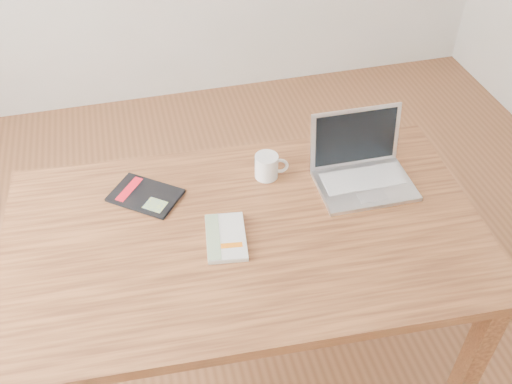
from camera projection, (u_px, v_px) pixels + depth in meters
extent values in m
plane|color=brown|center=(253.00, 347.00, 2.36)|extent=(4.00, 4.00, 0.00)
cube|color=brown|center=(246.00, 234.00, 1.83)|extent=(1.58, 0.96, 0.04)
cube|color=brown|center=(472.00, 363.00, 1.90)|extent=(0.07, 0.07, 0.71)
cube|color=brown|center=(56.00, 257.00, 2.25)|extent=(0.07, 0.07, 0.71)
cube|color=brown|center=(392.00, 211.00, 2.45)|extent=(0.07, 0.07, 0.71)
cube|color=silver|center=(226.00, 237.00, 1.78)|extent=(0.15, 0.22, 0.01)
cube|color=silver|center=(226.00, 237.00, 1.78)|extent=(0.15, 0.21, 0.02)
cube|color=gray|center=(213.00, 236.00, 1.77)|extent=(0.07, 0.20, 0.00)
cube|color=orange|center=(232.00, 245.00, 1.74)|extent=(0.07, 0.03, 0.00)
cube|color=black|center=(145.00, 195.00, 1.93)|extent=(0.27, 0.26, 0.01)
cube|color=#B40C1A|center=(129.00, 189.00, 1.94)|extent=(0.10, 0.12, 0.00)
cube|color=#809B61|center=(155.00, 205.00, 1.88)|extent=(0.09, 0.09, 0.00)
cube|color=silver|center=(365.00, 185.00, 1.96)|extent=(0.33, 0.23, 0.01)
cube|color=silver|center=(362.00, 178.00, 1.97)|extent=(0.28, 0.12, 0.00)
cube|color=#BCBCC1|center=(373.00, 196.00, 1.91)|extent=(0.10, 0.05, 0.00)
cube|color=silver|center=(355.00, 137.00, 1.98)|extent=(0.32, 0.04, 0.21)
cube|color=black|center=(356.00, 137.00, 1.97)|extent=(0.29, 0.04, 0.19)
cylinder|color=white|center=(266.00, 166.00, 1.98)|extent=(0.08, 0.08, 0.09)
cylinder|color=black|center=(267.00, 157.00, 1.95)|extent=(0.07, 0.07, 0.01)
torus|color=white|center=(280.00, 166.00, 1.98)|extent=(0.06, 0.02, 0.06)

